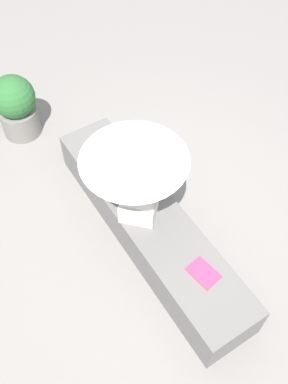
# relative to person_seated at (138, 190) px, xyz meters

# --- Properties ---
(ground_plane) EXTENTS (14.00, 14.00, 0.00)m
(ground_plane) POSITION_rel_person_seated_xyz_m (0.04, 0.10, -0.84)
(ground_plane) COLOR gray
(stone_bench) EXTENTS (2.82, 0.61, 0.46)m
(stone_bench) POSITION_rel_person_seated_xyz_m (0.04, 0.10, -0.62)
(stone_bench) COLOR slate
(stone_bench) RESTS_ON ground
(person_seated) EXTENTS (0.47, 0.47, 0.90)m
(person_seated) POSITION_rel_person_seated_xyz_m (0.00, 0.00, 0.00)
(person_seated) COLOR beige
(person_seated) RESTS_ON stone_bench
(parasol) EXTENTS (0.95, 0.95, 1.04)m
(parasol) POSITION_rel_person_seated_xyz_m (-0.03, -0.02, 0.51)
(parasol) COLOR #B7B7BC
(parasol) RESTS_ON stone_bench
(handbag_black) EXTENTS (0.30, 0.23, 0.28)m
(handbag_black) POSITION_rel_person_seated_xyz_m (-0.59, 0.06, -0.25)
(handbag_black) COLOR black
(handbag_black) RESTS_ON stone_bench
(magazine) EXTENTS (0.31, 0.24, 0.01)m
(magazine) POSITION_rel_person_seated_xyz_m (0.85, 0.15, -0.38)
(magazine) COLOR #D83866
(magazine) RESTS_ON stone_bench
(planter_near) EXTENTS (0.53, 0.53, 0.83)m
(planter_near) POSITION_rel_person_seated_xyz_m (-2.16, -0.41, -0.41)
(planter_near) COLOR gray
(planter_near) RESTS_ON ground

